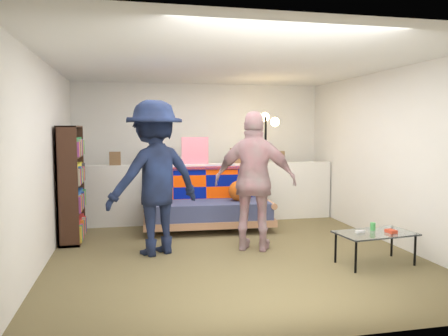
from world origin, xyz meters
name	(u,v)px	position (x,y,z in m)	size (l,w,h in m)	color
ground	(230,251)	(0.00, 0.00, 0.00)	(5.00, 5.00, 0.00)	brown
room_shell	(223,123)	(0.00, 0.47, 1.67)	(4.60, 5.05, 2.45)	silver
half_wall_ledge	(207,193)	(0.00, 1.80, 0.50)	(4.45, 0.15, 1.00)	silver
ledge_decor	(193,153)	(-0.23, 1.78, 1.18)	(2.97, 0.02, 0.45)	brown
futon_sofa	(209,204)	(-0.06, 1.27, 0.40)	(2.04, 1.05, 0.86)	#AD7854
bookshelf	(71,188)	(-2.08, 0.98, 0.76)	(0.27, 0.81, 1.63)	black
coffee_table	(376,235)	(1.54, -0.90, 0.35)	(0.95, 0.59, 0.47)	black
floor_lamp	(266,145)	(0.93, 1.46, 1.32)	(0.42, 0.33, 1.86)	black
person_left	(155,178)	(-0.96, 0.09, 0.97)	(1.25, 0.72, 1.94)	black
person_right	(255,181)	(0.32, -0.02, 0.91)	(1.07, 0.44, 1.82)	pink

